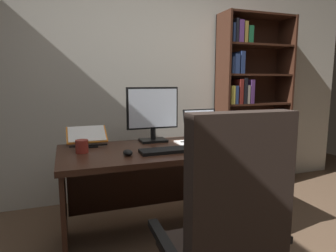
# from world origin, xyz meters

# --- Properties ---
(wall_back) EXTENTS (5.25, 0.12, 2.88)m
(wall_back) POSITION_xyz_m (0.00, 1.96, 1.44)
(wall_back) COLOR beige
(wall_back) RESTS_ON ground
(desk) EXTENTS (1.60, 0.76, 0.75)m
(desk) POSITION_xyz_m (-0.13, 1.00, 0.54)
(desk) COLOR #381E14
(desk) RESTS_ON ground
(bookshelf) EXTENTS (0.88, 0.31, 2.00)m
(bookshelf) POSITION_xyz_m (1.14, 1.73, 0.97)
(bookshelf) COLOR #381E14
(bookshelf) RESTS_ON ground
(office_chair) EXTENTS (0.62, 0.60, 1.13)m
(office_chair) POSITION_xyz_m (-0.17, -0.05, 0.48)
(office_chair) COLOR black
(office_chair) RESTS_ON ground
(monitor) EXTENTS (0.44, 0.16, 0.46)m
(monitor) POSITION_xyz_m (-0.16, 1.18, 0.98)
(monitor) COLOR black
(monitor) RESTS_ON desk
(laptop) EXTENTS (0.33, 0.32, 0.25)m
(laptop) POSITION_xyz_m (0.34, 1.18, 0.80)
(laptop) COLOR black
(laptop) RESTS_ON desk
(keyboard) EXTENTS (0.42, 0.15, 0.02)m
(keyboard) POSITION_xyz_m (-0.16, 0.78, 0.76)
(keyboard) COLOR black
(keyboard) RESTS_ON desk
(computer_mouse) EXTENTS (0.06, 0.10, 0.04)m
(computer_mouse) POSITION_xyz_m (-0.46, 0.78, 0.77)
(computer_mouse) COLOR black
(computer_mouse) RESTS_ON desk
(reading_stand_with_book) EXTENTS (0.32, 0.26, 0.14)m
(reading_stand_with_book) POSITION_xyz_m (-0.70, 1.23, 0.82)
(reading_stand_with_book) COLOR black
(reading_stand_with_book) RESTS_ON desk
(open_binder) EXTENTS (0.57, 0.37, 0.02)m
(open_binder) POSITION_xyz_m (0.35, 0.73, 0.76)
(open_binder) COLOR green
(open_binder) RESTS_ON desk
(notepad) EXTENTS (0.15, 0.21, 0.01)m
(notepad) POSITION_xyz_m (0.08, 1.00, 0.75)
(notepad) COLOR white
(notepad) RESTS_ON desk
(pen) EXTENTS (0.14, 0.05, 0.01)m
(pen) POSITION_xyz_m (0.10, 1.00, 0.76)
(pen) COLOR black
(pen) RESTS_ON notepad
(coffee_mug) EXTENTS (0.09, 0.09, 0.09)m
(coffee_mug) POSITION_xyz_m (-0.75, 0.96, 0.80)
(coffee_mug) COLOR maroon
(coffee_mug) RESTS_ON desk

